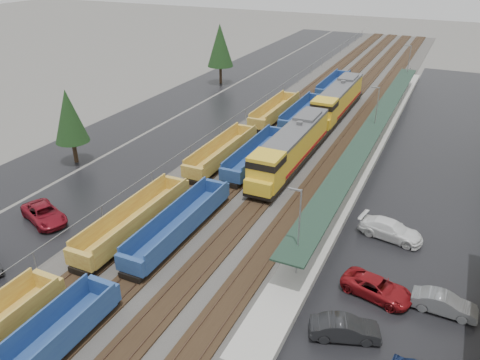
{
  "coord_description": "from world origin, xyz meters",
  "views": [
    {
      "loc": [
        18.05,
        -8.34,
        23.37
      ],
      "look_at": [
        -0.23,
        30.4,
        2.0
      ],
      "focal_mm": 35.0,
      "sensor_mm": 36.0,
      "label": 1
    }
  ],
  "objects_px": {
    "parked_car_west_c": "(44,214)",
    "parked_car_east_c": "(391,230)",
    "well_string_blue": "(224,185)",
    "parked_car_east_a": "(345,329)",
    "parked_car_east_e": "(444,304)",
    "parked_car_east_b": "(377,288)",
    "well_string_yellow": "(135,221)",
    "locomotive_trail": "(337,100)",
    "locomotive_lead": "(290,148)"
  },
  "relations": [
    {
      "from": "parked_car_east_c",
      "to": "parked_car_east_e",
      "type": "bearing_deg",
      "value": -138.63
    },
    {
      "from": "well_string_blue",
      "to": "parked_car_east_a",
      "type": "xyz_separation_m",
      "value": [
        16.42,
        -14.55,
        -0.4
      ]
    },
    {
      "from": "parked_car_west_c",
      "to": "parked_car_east_c",
      "type": "bearing_deg",
      "value": -48.21
    },
    {
      "from": "well_string_blue",
      "to": "parked_car_east_c",
      "type": "relative_size",
      "value": 18.02
    },
    {
      "from": "well_string_yellow",
      "to": "parked_car_west_c",
      "type": "xyz_separation_m",
      "value": [
        -8.93,
        -2.2,
        -0.39
      ]
    },
    {
      "from": "well_string_blue",
      "to": "parked_car_east_b",
      "type": "bearing_deg",
      "value": -28.2
    },
    {
      "from": "parked_car_east_b",
      "to": "parked_car_east_c",
      "type": "distance_m",
      "value": 8.47
    },
    {
      "from": "parked_car_east_c",
      "to": "parked_car_east_e",
      "type": "xyz_separation_m",
      "value": [
        5.02,
        -8.19,
        -0.08
      ]
    },
    {
      "from": "parked_car_east_a",
      "to": "locomotive_trail",
      "type": "bearing_deg",
      "value": -4.37
    },
    {
      "from": "parked_car_east_a",
      "to": "parked_car_east_e",
      "type": "bearing_deg",
      "value": -66.73
    },
    {
      "from": "parked_car_east_a",
      "to": "parked_car_east_b",
      "type": "xyz_separation_m",
      "value": [
        1.13,
        5.14,
        -0.04
      ]
    },
    {
      "from": "parked_car_east_a",
      "to": "parked_car_west_c",
      "type": "bearing_deg",
      "value": 65.23
    },
    {
      "from": "parked_car_west_c",
      "to": "parked_car_east_a",
      "type": "height_order",
      "value": "parked_car_west_c"
    },
    {
      "from": "well_string_yellow",
      "to": "parked_car_east_a",
      "type": "distance_m",
      "value": 20.96
    },
    {
      "from": "well_string_blue",
      "to": "parked_car_east_a",
      "type": "bearing_deg",
      "value": -41.54
    },
    {
      "from": "parked_car_east_e",
      "to": "well_string_yellow",
      "type": "bearing_deg",
      "value": 92.87
    },
    {
      "from": "locomotive_trail",
      "to": "parked_car_east_b",
      "type": "xyz_separation_m",
      "value": [
        13.55,
        -39.54,
        -1.79
      ]
    },
    {
      "from": "well_string_yellow",
      "to": "parked_car_west_c",
      "type": "distance_m",
      "value": 9.2
    },
    {
      "from": "parked_car_east_b",
      "to": "parked_car_west_c",
      "type": "bearing_deg",
      "value": 108.31
    },
    {
      "from": "parked_car_east_e",
      "to": "well_string_blue",
      "type": "bearing_deg",
      "value": 68.92
    },
    {
      "from": "parked_car_east_a",
      "to": "parked_car_east_c",
      "type": "distance_m",
      "value": 13.62
    },
    {
      "from": "locomotive_lead",
      "to": "parked_car_west_c",
      "type": "bearing_deg",
      "value": -128.63
    },
    {
      "from": "parked_car_east_c",
      "to": "locomotive_trail",
      "type": "bearing_deg",
      "value": 32.81
    },
    {
      "from": "parked_car_east_b",
      "to": "well_string_yellow",
      "type": "bearing_deg",
      "value": 104.54
    },
    {
      "from": "well_string_yellow",
      "to": "parked_car_east_a",
      "type": "relative_size",
      "value": 18.09
    },
    {
      "from": "well_string_yellow",
      "to": "parked_car_east_c",
      "type": "relative_size",
      "value": 14.94
    },
    {
      "from": "locomotive_lead",
      "to": "locomotive_trail",
      "type": "distance_m",
      "value": 21.0
    },
    {
      "from": "well_string_blue",
      "to": "parked_car_east_c",
      "type": "xyz_separation_m",
      "value": [
        17.16,
        -0.95,
        -0.35
      ]
    },
    {
      "from": "well_string_yellow",
      "to": "parked_car_east_c",
      "type": "bearing_deg",
      "value": 22.82
    },
    {
      "from": "locomotive_trail",
      "to": "well_string_yellow",
      "type": "distance_m",
      "value": 40.8
    },
    {
      "from": "locomotive_lead",
      "to": "parked_car_east_c",
      "type": "distance_m",
      "value": 16.67
    },
    {
      "from": "parked_car_west_c",
      "to": "parked_car_east_a",
      "type": "relative_size",
      "value": 1.23
    },
    {
      "from": "locomotive_trail",
      "to": "parked_car_east_e",
      "type": "distance_m",
      "value": 43.32
    },
    {
      "from": "well_string_blue",
      "to": "locomotive_trail",
      "type": "bearing_deg",
      "value": 82.44
    },
    {
      "from": "locomotive_trail",
      "to": "parked_car_west_c",
      "type": "xyz_separation_m",
      "value": [
        -16.93,
        -42.18,
        -1.73
      ]
    },
    {
      "from": "locomotive_trail",
      "to": "well_string_blue",
      "type": "xyz_separation_m",
      "value": [
        -4.0,
        -30.14,
        -1.36
      ]
    },
    {
      "from": "well_string_yellow",
      "to": "parked_car_east_a",
      "type": "bearing_deg",
      "value": -12.95
    },
    {
      "from": "locomotive_lead",
      "to": "well_string_blue",
      "type": "relative_size",
      "value": 0.21
    },
    {
      "from": "locomotive_trail",
      "to": "parked_car_east_b",
      "type": "relative_size",
      "value": 4.01
    },
    {
      "from": "well_string_yellow",
      "to": "parked_car_east_a",
      "type": "height_order",
      "value": "well_string_yellow"
    },
    {
      "from": "parked_car_east_a",
      "to": "parked_car_east_c",
      "type": "bearing_deg",
      "value": -23.02
    },
    {
      "from": "locomotive_lead",
      "to": "well_string_blue",
      "type": "distance_m",
      "value": 10.06
    },
    {
      "from": "locomotive_trail",
      "to": "parked_car_west_c",
      "type": "height_order",
      "value": "locomotive_trail"
    },
    {
      "from": "locomotive_lead",
      "to": "parked_car_east_b",
      "type": "height_order",
      "value": "locomotive_lead"
    },
    {
      "from": "parked_car_west_c",
      "to": "parked_car_east_c",
      "type": "xyz_separation_m",
      "value": [
        30.09,
        11.1,
        0.02
      ]
    },
    {
      "from": "parked_car_east_b",
      "to": "parked_car_east_a",
      "type": "bearing_deg",
      "value": -178.99
    },
    {
      "from": "parked_car_west_c",
      "to": "parked_car_east_c",
      "type": "distance_m",
      "value": 32.07
    },
    {
      "from": "locomotive_trail",
      "to": "well_string_yellow",
      "type": "xyz_separation_m",
      "value": [
        -8.0,
        -39.99,
        -1.33
      ]
    },
    {
      "from": "parked_car_east_a",
      "to": "well_string_yellow",
      "type": "bearing_deg",
      "value": 57.14
    },
    {
      "from": "parked_car_east_c",
      "to": "parked_car_east_a",
      "type": "bearing_deg",
      "value": -173.25
    }
  ]
}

